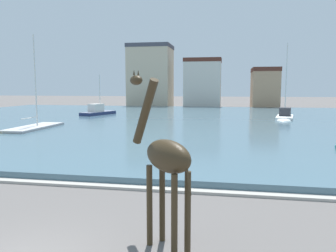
% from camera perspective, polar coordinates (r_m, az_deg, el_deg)
% --- Properties ---
extents(harbor_water, '(77.46, 53.59, 0.40)m').
position_cam_1_polar(harbor_water, '(40.52, 3.45, 0.94)').
color(harbor_water, '#476675').
rests_on(harbor_water, ground).
extents(quay_edge_coping, '(77.46, 0.50, 0.12)m').
position_cam_1_polar(quay_edge_coping, '(14.46, -9.66, -10.27)').
color(quay_edge_coping, '#ADA89E').
rests_on(quay_edge_coping, ground).
extents(giraffe_statue, '(2.23, 2.17, 4.76)m').
position_cam_1_polar(giraffe_statue, '(8.53, -0.59, -5.67)').
color(giraffe_statue, '#382B19').
rests_on(giraffe_statue, ground).
extents(sailboat_white, '(3.08, 6.79, 9.61)m').
position_cam_1_polar(sailboat_white, '(43.34, 19.53, 1.45)').
color(sailboat_white, white).
rests_on(sailboat_white, ground).
extents(sailboat_grey, '(2.44, 8.41, 9.15)m').
position_cam_1_polar(sailboat_grey, '(34.15, -21.48, -0.34)').
color(sailboat_grey, '#939399').
rests_on(sailboat_grey, ground).
extents(sailboat_navy, '(3.73, 6.89, 6.03)m').
position_cam_1_polar(sailboat_navy, '(48.13, -11.68, 2.24)').
color(sailboat_navy, navy).
rests_on(sailboat_navy, ground).
extents(townhouse_narrow_midrow, '(9.10, 8.02, 13.39)m').
position_cam_1_polar(townhouse_narrow_midrow, '(72.68, -3.02, 8.62)').
color(townhouse_narrow_midrow, '#C6B293').
rests_on(townhouse_narrow_midrow, ground).
extents(townhouse_corner_house, '(7.64, 5.12, 10.21)m').
position_cam_1_polar(townhouse_corner_house, '(69.29, 5.99, 7.37)').
color(townhouse_corner_house, beige).
rests_on(townhouse_corner_house, ground).
extents(townhouse_end_terrace, '(5.34, 8.10, 8.20)m').
position_cam_1_polar(townhouse_end_terrace, '(70.61, 16.40, 6.31)').
color(townhouse_end_terrace, tan).
rests_on(townhouse_end_terrace, ground).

